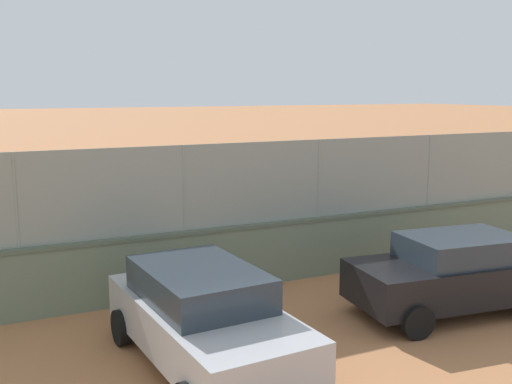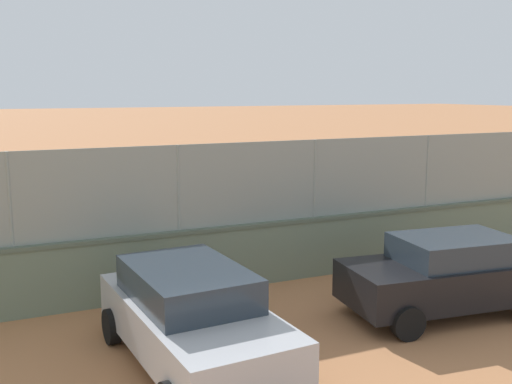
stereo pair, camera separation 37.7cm
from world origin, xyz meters
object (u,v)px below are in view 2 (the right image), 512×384
object	(u,v)px
player_crossing_court	(173,198)
sports_ball	(134,198)
parked_car_silver	(191,316)
player_at_service_line	(290,186)
player_foreground_swinging	(108,172)
parked_car_black	(447,274)

from	to	relation	value
player_crossing_court	sports_ball	distance (m)	6.00
sports_ball	player_crossing_court	bearing A→B (deg)	87.84
parked_car_silver	player_at_service_line	bearing A→B (deg)	-125.78
sports_ball	player_foreground_swinging	bearing A→B (deg)	-52.91
player_crossing_court	parked_car_black	distance (m)	9.64
player_at_service_line	sports_ball	size ratio (longest dim) A/B	21.85
sports_ball	parked_car_silver	size ratio (longest dim) A/B	0.02
player_foreground_swinging	sports_ball	xyz separation A→B (m)	(-0.81, 1.07, -0.96)
player_crossing_court	parked_car_black	size ratio (longest dim) A/B	0.41
player_crossing_court	parked_car_black	world-z (taller)	player_crossing_court
player_crossing_court	parked_car_silver	bearing A→B (deg)	73.99
sports_ball	parked_car_black	xyz separation A→B (m)	(-2.37, 15.20, 0.78)
player_foreground_swinging	parked_car_silver	world-z (taller)	player_foreground_swinging
player_foreground_swinging	parked_car_black	world-z (taller)	player_foreground_swinging
player_foreground_swinging	player_crossing_court	distance (m)	7.01
player_foreground_swinging	sports_ball	bearing A→B (deg)	127.09
sports_ball	parked_car_silver	xyz separation A→B (m)	(2.88, 15.17, 0.79)
player_at_service_line	parked_car_black	world-z (taller)	player_at_service_line
player_foreground_swinging	parked_car_silver	size ratio (longest dim) A/B	0.38
player_at_service_line	parked_car_silver	bearing A→B (deg)	54.22
player_foreground_swinging	player_at_service_line	world-z (taller)	player_foreground_swinging
player_foreground_swinging	player_at_service_line	distance (m)	8.00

